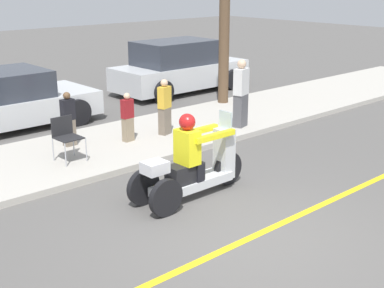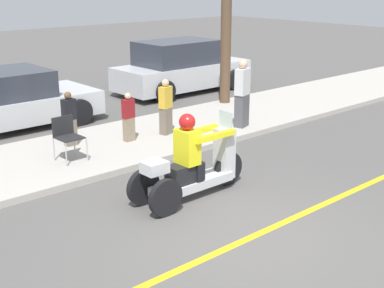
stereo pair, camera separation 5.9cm
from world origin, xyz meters
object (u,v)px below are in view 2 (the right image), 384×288
object	(u,v)px
spectator_mid_group	(69,120)
tree_trunk	(226,37)
parked_car_lot_right	(181,68)
spectator_near_curb	(129,118)
spectator_with_child	(166,108)
parked_car_lot_far	(3,101)
folding_chair_curbside	(67,134)
spectator_by_tree	(242,95)
motorcycle_trike	(192,167)

from	to	relation	value
spectator_mid_group	tree_trunk	xyz separation A→B (m)	(5.09, 0.68, 1.23)
parked_car_lot_right	tree_trunk	size ratio (longest dim) A/B	1.21
spectator_near_curb	parked_car_lot_right	distance (m)	5.64
parked_car_lot_right	tree_trunk	distance (m)	2.60
spectator_mid_group	parked_car_lot_right	size ratio (longest dim) A/B	0.26
spectator_with_child	parked_car_lot_far	xyz separation A→B (m)	(-2.28, 3.22, -0.06)
spectator_near_curb	spectator_mid_group	size ratio (longest dim) A/B	0.92
folding_chair_curbside	tree_trunk	distance (m)	5.90
spectator_by_tree	folding_chair_curbside	distance (m)	4.18
spectator_near_curb	folding_chair_curbside	xyz separation A→B (m)	(-1.55, -0.22, 0.01)
motorcycle_trike	spectator_by_tree	distance (m)	4.00
tree_trunk	spectator_by_tree	bearing A→B (deg)	-125.82
spectator_by_tree	spectator_mid_group	world-z (taller)	spectator_by_tree
motorcycle_trike	spectator_near_curb	xyz separation A→B (m)	(0.80, 2.89, 0.10)
spectator_mid_group	folding_chair_curbside	distance (m)	0.90
spectator_near_curb	folding_chair_curbside	size ratio (longest dim) A/B	1.25
spectator_with_child	parked_car_lot_right	distance (m)	5.05
spectator_with_child	spectator_mid_group	world-z (taller)	spectator_with_child
spectator_near_curb	spectator_with_child	bearing A→B (deg)	-7.06
motorcycle_trike	folding_chair_curbside	size ratio (longest dim) A/B	2.65
spectator_near_curb	motorcycle_trike	bearing A→B (deg)	-105.43
tree_trunk	spectator_mid_group	bearing A→B (deg)	-172.41
motorcycle_trike	parked_car_lot_right	bearing A→B (deg)	50.95
motorcycle_trike	spectator_mid_group	distance (m)	3.45
tree_trunk	folding_chair_curbside	bearing A→B (deg)	-165.53
motorcycle_trike	tree_trunk	world-z (taller)	tree_trunk
spectator_with_child	folding_chair_curbside	xyz separation A→B (m)	(-2.45, -0.11, -0.08)
spectator_near_curb	spectator_by_tree	size ratio (longest dim) A/B	0.67
spectator_with_child	tree_trunk	world-z (taller)	tree_trunk
spectator_by_tree	tree_trunk	world-z (taller)	tree_trunk
spectator_by_tree	tree_trunk	xyz separation A→B (m)	(1.45, 2.00, 1.02)
spectator_mid_group	motorcycle_trike	bearing A→B (deg)	-85.51
spectator_mid_group	folding_chair_curbside	size ratio (longest dim) A/B	1.36
spectator_mid_group	spectator_near_curb	bearing A→B (deg)	-26.97
spectator_with_child	parked_car_lot_far	world-z (taller)	parked_car_lot_far
spectator_mid_group	parked_car_lot_far	bearing A→B (deg)	96.86
spectator_with_child	spectator_by_tree	xyz separation A→B (m)	(1.68, -0.67, 0.16)
spectator_mid_group	tree_trunk	world-z (taller)	tree_trunk
spectator_mid_group	tree_trunk	distance (m)	5.28
motorcycle_trike	parked_car_lot_right	xyz separation A→B (m)	(5.20, 6.41, 0.22)
parked_car_lot_far	tree_trunk	xyz separation A→B (m)	(5.40, -1.89, 1.24)
spectator_with_child	parked_car_lot_right	bearing A→B (deg)	46.02
folding_chair_curbside	tree_trunk	size ratio (longest dim) A/B	0.23
spectator_by_tree	tree_trunk	bearing A→B (deg)	54.18
motorcycle_trike	spectator_with_child	bearing A→B (deg)	58.60
spectator_near_curb	spectator_by_tree	bearing A→B (deg)	-16.87
spectator_with_child	spectator_near_curb	distance (m)	0.91
motorcycle_trike	spectator_mid_group	bearing A→B (deg)	94.49
parked_car_lot_far	parked_car_lot_right	world-z (taller)	parked_car_lot_right
motorcycle_trike	parked_car_lot_right	size ratio (longest dim) A/B	0.51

